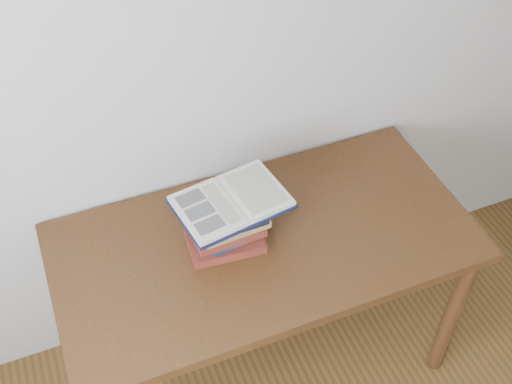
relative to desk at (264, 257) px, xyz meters
name	(u,v)px	position (x,y,z in m)	size (l,w,h in m)	color
desk	(264,257)	(0.00, 0.00, 0.00)	(1.42, 0.71, 0.76)	#4A2712
book_stack	(227,227)	(-0.12, 0.03, 0.17)	(0.26, 0.20, 0.16)	maroon
open_book	(231,201)	(-0.10, 0.05, 0.27)	(0.38, 0.29, 0.03)	black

